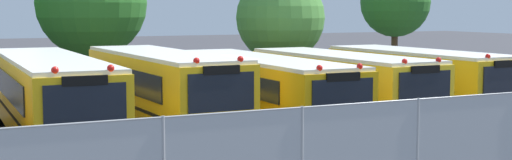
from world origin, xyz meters
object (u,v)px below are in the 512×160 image
(school_bus_5, at_px, (418,78))
(tree_4, at_px, (396,1))
(tree_2, at_px, (90,1))
(school_bus_2, at_px, (162,88))
(school_bus_4, at_px, (340,83))
(school_bus_3, at_px, (260,88))
(school_bus_1, at_px, (49,95))
(tree_3, at_px, (279,17))

(school_bus_5, xyz_separation_m, tree_4, (5.57, 8.78, 3.12))
(school_bus_5, distance_m, tree_2, 14.86)
(school_bus_2, xyz_separation_m, tree_2, (-0.05, 9.83, 2.98))
(school_bus_4, relative_size, tree_4, 1.53)
(school_bus_3, xyz_separation_m, tree_4, (12.63, 8.98, 3.14))
(school_bus_1, distance_m, school_bus_5, 14.16)
(school_bus_2, xyz_separation_m, tree_3, (8.56, 7.86, 2.24))
(school_bus_5, bearing_deg, school_bus_2, -1.87)
(school_bus_5, bearing_deg, school_bus_3, 0.60)
(school_bus_3, bearing_deg, tree_2, -70.60)
(school_bus_4, xyz_separation_m, tree_3, (1.68, 8.05, 2.35))
(tree_2, bearing_deg, school_bus_5, -43.36)
(tree_2, xyz_separation_m, tree_4, (16.14, -1.20, 0.03))
(school_bus_1, bearing_deg, school_bus_2, -178.31)
(school_bus_1, distance_m, tree_2, 10.92)
(school_bus_3, xyz_separation_m, school_bus_4, (3.41, 0.17, 0.01))
(school_bus_5, height_order, tree_2, tree_2)
(school_bus_3, bearing_deg, school_bus_4, -176.79)
(school_bus_1, relative_size, tree_2, 1.66)
(school_bus_1, bearing_deg, school_bus_5, -179.32)
(tree_2, height_order, tree_3, tree_2)
(school_bus_2, distance_m, tree_4, 18.51)
(school_bus_2, height_order, school_bus_4, school_bus_2)
(tree_2, relative_size, tree_4, 1.09)
(school_bus_4, distance_m, tree_4, 13.13)
(school_bus_2, bearing_deg, school_bus_3, 172.82)
(tree_4, bearing_deg, tree_2, 175.75)
(school_bus_3, height_order, school_bus_4, school_bus_4)
(school_bus_3, xyz_separation_m, school_bus_5, (7.06, 0.20, 0.02))
(tree_2, bearing_deg, school_bus_1, -110.00)
(school_bus_2, distance_m, school_bus_3, 3.48)
(tree_2, xyz_separation_m, tree_3, (8.61, -1.96, -0.75))
(school_bus_2, xyz_separation_m, school_bus_5, (10.52, -0.15, -0.10))
(school_bus_1, distance_m, tree_4, 21.76)
(school_bus_2, xyz_separation_m, school_bus_4, (6.88, -0.19, -0.12))
(school_bus_4, xyz_separation_m, school_bus_5, (3.65, 0.04, 0.02))
(school_bus_3, relative_size, school_bus_4, 1.13)
(tree_2, bearing_deg, school_bus_4, -55.35)
(school_bus_3, distance_m, school_bus_4, 3.42)
(school_bus_3, height_order, tree_3, tree_3)
(school_bus_2, xyz_separation_m, tree_4, (16.09, 8.63, 3.02))
(school_bus_1, xyz_separation_m, school_bus_4, (10.51, -0.15, -0.10))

